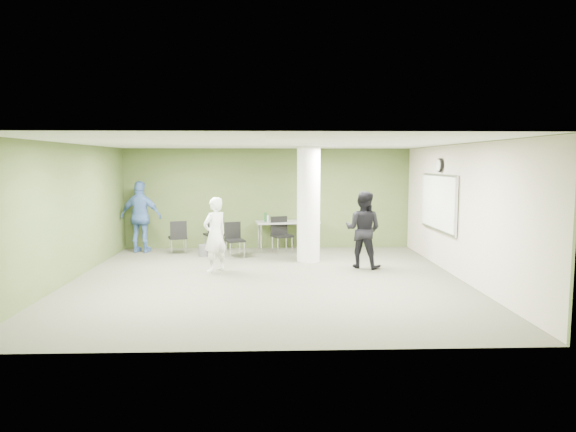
{
  "coord_description": "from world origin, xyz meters",
  "views": [
    {
      "loc": [
        0.07,
        -10.39,
        2.42
      ],
      "look_at": [
        0.46,
        1.0,
        1.22
      ],
      "focal_mm": 32.0,
      "sensor_mm": 36.0,
      "label": 1
    }
  ],
  "objects_px": {
    "woman_white": "(215,235)",
    "man_black": "(363,230)",
    "man_blue": "(141,217)",
    "chair_back_left": "(178,235)",
    "folding_table": "(287,223)"
  },
  "relations": [
    {
      "from": "chair_back_left",
      "to": "man_black",
      "type": "xyz_separation_m",
      "value": [
        4.55,
        -1.83,
        0.36
      ]
    },
    {
      "from": "man_blue",
      "to": "chair_back_left",
      "type": "bearing_deg",
      "value": 169.14
    },
    {
      "from": "folding_table",
      "to": "man_black",
      "type": "xyz_separation_m",
      "value": [
        1.68,
        -2.36,
        0.12
      ]
    },
    {
      "from": "folding_table",
      "to": "woman_white",
      "type": "xyz_separation_m",
      "value": [
        -1.67,
        -2.69,
        0.07
      ]
    },
    {
      "from": "folding_table",
      "to": "chair_back_left",
      "type": "bearing_deg",
      "value": -177.64
    },
    {
      "from": "chair_back_left",
      "to": "man_black",
      "type": "distance_m",
      "value": 4.92
    },
    {
      "from": "woman_white",
      "to": "man_blue",
      "type": "relative_size",
      "value": 0.86
    },
    {
      "from": "folding_table",
      "to": "man_blue",
      "type": "xyz_separation_m",
      "value": [
        -3.92,
        -0.15,
        0.2
      ]
    },
    {
      "from": "chair_back_left",
      "to": "woman_white",
      "type": "xyz_separation_m",
      "value": [
        1.2,
        -2.17,
        0.31
      ]
    },
    {
      "from": "folding_table",
      "to": "chair_back_left",
      "type": "xyz_separation_m",
      "value": [
        -2.87,
        -0.53,
        -0.24
      ]
    },
    {
      "from": "woman_white",
      "to": "folding_table",
      "type": "bearing_deg",
      "value": -166.53
    },
    {
      "from": "woman_white",
      "to": "man_black",
      "type": "relative_size",
      "value": 0.94
    },
    {
      "from": "folding_table",
      "to": "woman_white",
      "type": "height_order",
      "value": "woman_white"
    },
    {
      "from": "woman_white",
      "to": "man_blue",
      "type": "height_order",
      "value": "man_blue"
    },
    {
      "from": "man_black",
      "to": "man_blue",
      "type": "distance_m",
      "value": 6.02
    }
  ]
}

